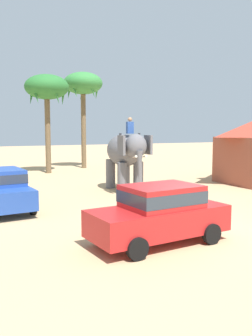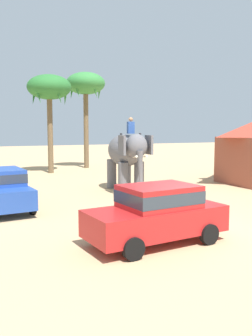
{
  "view_description": "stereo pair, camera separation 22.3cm",
  "coord_description": "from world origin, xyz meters",
  "px_view_note": "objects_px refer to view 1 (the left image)",
  "views": [
    {
      "loc": [
        -6.48,
        -9.62,
        3.33
      ],
      "look_at": [
        0.07,
        4.78,
        1.6
      ],
      "focal_mm": 39.11,
      "sensor_mm": 36.0,
      "label": 1
    },
    {
      "loc": [
        -6.28,
        -9.71,
        3.33
      ],
      "look_at": [
        0.07,
        4.78,
        1.6
      ],
      "focal_mm": 39.11,
      "sensor_mm": 36.0,
      "label": 2
    }
  ],
  "objects_px": {
    "car_sedan_foreground": "(160,212)",
    "palm_tree_far_back": "(47,89)",
    "car_parked_far_side": "(2,188)",
    "palm_tree_near_hut": "(83,86)",
    "elephant_with_mahout": "(126,154)"
  },
  "relations": [
    {
      "from": "car_parked_far_side",
      "to": "palm_tree_near_hut",
      "type": "bearing_deg",
      "value": 60.32
    },
    {
      "from": "palm_tree_near_hut",
      "to": "palm_tree_far_back",
      "type": "distance_m",
      "value": 4.21
    },
    {
      "from": "car_sedan_foreground",
      "to": "elephant_with_mahout",
      "type": "distance_m",
      "value": 9.05
    },
    {
      "from": "car_sedan_foreground",
      "to": "palm_tree_far_back",
      "type": "height_order",
      "value": "palm_tree_far_back"
    },
    {
      "from": "car_parked_far_side",
      "to": "palm_tree_near_hut",
      "type": "distance_m",
      "value": 17.11
    },
    {
      "from": "car_sedan_foreground",
      "to": "palm_tree_near_hut",
      "type": "xyz_separation_m",
      "value": [
        4.26,
        20.23,
        5.84
      ]
    },
    {
      "from": "car_sedan_foreground",
      "to": "elephant_with_mahout",
      "type": "relative_size",
      "value": 1.09
    },
    {
      "from": "palm_tree_far_back",
      "to": "elephant_with_mahout",
      "type": "bearing_deg",
      "value": -77.91
    },
    {
      "from": "car_sedan_foreground",
      "to": "elephant_with_mahout",
      "type": "xyz_separation_m",
      "value": [
        2.79,
        8.54,
        1.06
      ]
    },
    {
      "from": "elephant_with_mahout",
      "to": "palm_tree_far_back",
      "type": "bearing_deg",
      "value": 102.09
    },
    {
      "from": "car_sedan_foreground",
      "to": "palm_tree_near_hut",
      "type": "height_order",
      "value": "palm_tree_near_hut"
    },
    {
      "from": "palm_tree_near_hut",
      "to": "elephant_with_mahout",
      "type": "bearing_deg",
      "value": -97.15
    },
    {
      "from": "car_parked_far_side",
      "to": "elephant_with_mahout",
      "type": "height_order",
      "value": "elephant_with_mahout"
    },
    {
      "from": "car_sedan_foreground",
      "to": "elephant_with_mahout",
      "type": "bearing_deg",
      "value": 71.89
    },
    {
      "from": "elephant_with_mahout",
      "to": "palm_tree_near_hut",
      "type": "distance_m",
      "value": 12.71
    }
  ]
}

